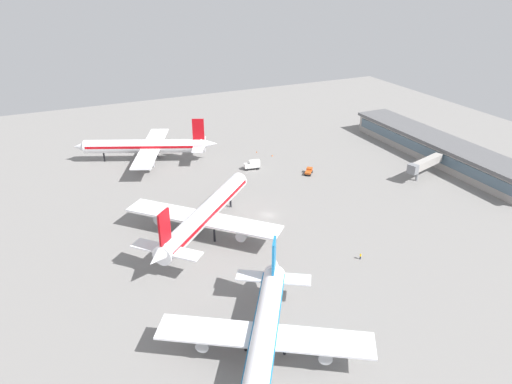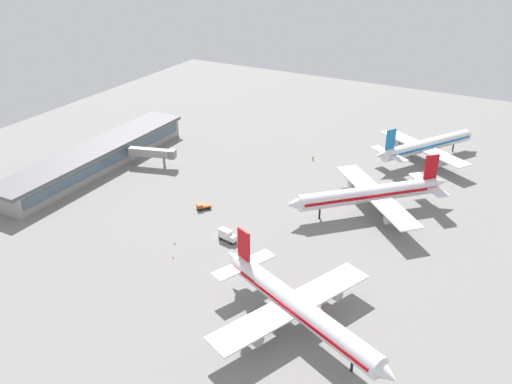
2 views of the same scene
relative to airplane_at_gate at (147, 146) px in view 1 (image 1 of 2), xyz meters
name	(u,v)px [view 1 (image 1 of 2)]	position (x,y,z in m)	size (l,w,h in m)	color
ground	(268,215)	(-57.00, -22.31, -5.86)	(288.00, 288.00, 0.00)	gray
terminal_building	(440,149)	(-43.93, -100.25, -1.87)	(84.43, 14.72, 7.84)	#9E9993
airplane_at_gate	(147,146)	(0.00, 0.00, 0.00)	(41.62, 50.31, 16.13)	white
airplane_taxiing	(205,214)	(-59.25, -2.36, 0.18)	(42.55, 43.23, 16.62)	white
airplane_distant	(263,340)	(-108.39, 3.58, -0.30)	(44.66, 37.52, 15.31)	white
catering_truck	(253,165)	(-23.50, -32.43, -4.17)	(2.96, 5.84, 3.30)	black
pushback_tractor	(309,171)	(-35.59, -48.65, -4.89)	(4.54, 4.36, 1.90)	black
ground_crew_worker	(360,256)	(-87.40, -33.26, -5.01)	(0.49, 0.55, 1.67)	#1E2338
jet_bridge	(424,164)	(-54.75, -82.73, -0.74)	(7.82, 17.76, 6.74)	#9E9993
safety_cone_near_gate	(272,155)	(-14.98, -44.51, -5.56)	(0.44, 0.44, 0.60)	#EA590C
safety_cone_mid_apron	(257,152)	(-9.03, -40.67, -5.56)	(0.44, 0.44, 0.60)	#EA590C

